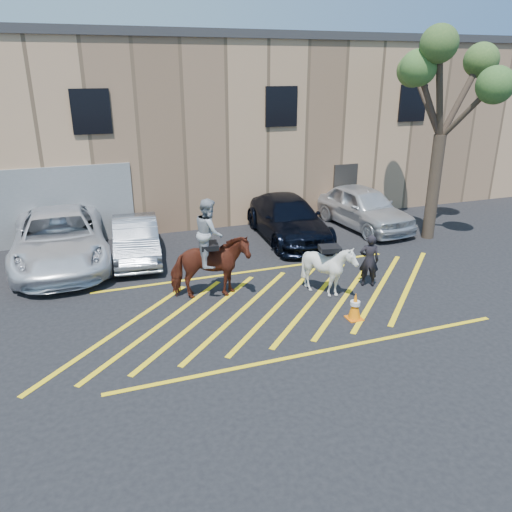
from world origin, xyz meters
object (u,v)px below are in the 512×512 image
object	(u,v)px
car_blue_suv	(288,219)
tree	(447,77)
mounted_bay	(210,259)
handler	(369,261)
car_white_pickup	(60,238)
car_white_suv	(363,207)
traffic_cone	(355,306)
car_silver_sedan	(136,239)
saddled_white	(329,269)

from	to	relation	value
car_blue_suv	tree	distance (m)	7.23
tree	mounted_bay	bearing A→B (deg)	-165.45
car_blue_suv	handler	world-z (taller)	handler
car_white_pickup	tree	xyz separation A→B (m)	(12.94, -1.82, 4.84)
car_white_pickup	car_white_suv	size ratio (longest dim) A/B	1.28
car_white_pickup	traffic_cone	distance (m)	9.66
car_silver_sedan	car_white_suv	distance (m)	8.97
car_white_suv	traffic_cone	bearing A→B (deg)	-127.90
car_blue_suv	handler	bearing A→B (deg)	-80.71
car_white_pickup	handler	distance (m)	9.76
car_white_suv	mounted_bay	xyz separation A→B (m)	(-7.41, -4.36, 0.32)
car_white_pickup	car_white_suv	distance (m)	11.31
car_silver_sedan	mounted_bay	world-z (taller)	mounted_bay
handler	traffic_cone	xyz separation A→B (m)	(-1.43, -1.71, -0.42)
tree	car_white_suv	bearing A→B (deg)	129.07
car_white_suv	saddled_white	world-z (taller)	car_white_suv
car_white_pickup	traffic_cone	bearing A→B (deg)	-44.15
saddled_white	car_white_suv	bearing A→B (deg)	51.05
mounted_bay	car_silver_sedan	bearing A→B (deg)	111.95
tree	handler	bearing A→B (deg)	-145.43
car_blue_suv	traffic_cone	xyz separation A→B (m)	(-0.94, -6.53, -0.39)
car_white_pickup	car_silver_sedan	size ratio (longest dim) A/B	1.50
car_blue_suv	car_white_suv	world-z (taller)	car_white_suv
saddled_white	tree	bearing A→B (deg)	29.04
mounted_bay	tree	size ratio (longest dim) A/B	0.39
car_silver_sedan	car_white_pickup	bearing A→B (deg)	176.74
saddled_white	traffic_cone	distance (m)	1.60
mounted_bay	saddled_white	bearing A→B (deg)	-16.50
car_white_suv	tree	world-z (taller)	tree
car_white_suv	tree	bearing A→B (deg)	-56.58
car_white_pickup	handler	bearing A→B (deg)	-30.95
car_silver_sedan	saddled_white	size ratio (longest dim) A/B	2.52
car_blue_suv	car_white_pickup	bearing A→B (deg)	-177.30
handler	saddled_white	world-z (taller)	handler
car_white_suv	handler	world-z (taller)	car_white_suv
car_blue_suv	mounted_bay	size ratio (longest dim) A/B	1.86
car_silver_sedan	car_blue_suv	size ratio (longest dim) A/B	0.79
car_blue_suv	saddled_white	size ratio (longest dim) A/B	3.21
car_white_pickup	handler	size ratio (longest dim) A/B	3.93
car_white_suv	car_blue_suv	bearing A→B (deg)	179.40
car_silver_sedan	mounted_bay	xyz separation A→B (m)	(1.54, -3.81, 0.46)
car_white_suv	tree	xyz separation A→B (m)	(1.63, -2.01, 4.87)
traffic_cone	car_blue_suv	bearing A→B (deg)	81.80
mounted_bay	handler	bearing A→B (deg)	-9.48
car_blue_suv	car_white_suv	size ratio (longest dim) A/B	1.09
car_white_suv	saddled_white	xyz separation A→B (m)	(-4.27, -5.29, -0.04)
car_silver_sedan	handler	size ratio (longest dim) A/B	2.63
handler	saddled_white	distance (m)	1.41
car_silver_sedan	handler	world-z (taller)	handler
traffic_cone	handler	bearing A→B (deg)	50.13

